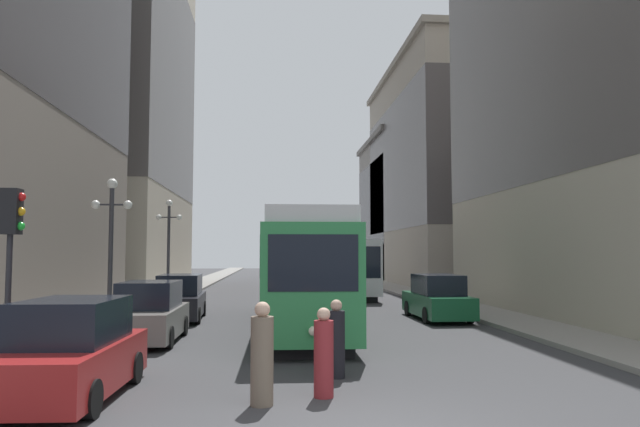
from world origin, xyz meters
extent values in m
cube|color=gray|center=(-7.80, 40.00, 0.07)|extent=(2.56, 120.00, 0.15)
cube|color=gray|center=(7.80, 40.00, 0.07)|extent=(2.56, 120.00, 0.15)
cube|color=black|center=(-0.41, 12.78, 0.17)|extent=(2.39, 13.14, 0.35)
cube|color=#2D8447|center=(-0.41, 12.78, 1.90)|extent=(2.80, 14.29, 3.10)
cube|color=black|center=(-0.41, 12.78, 2.60)|extent=(2.82, 13.72, 1.08)
cube|color=silver|center=(-0.41, 12.78, 3.67)|extent=(2.59, 14.00, 0.44)
cube|color=black|center=(-0.51, 5.67, 2.44)|extent=(2.21, 0.11, 1.40)
sphere|color=#F2EACC|center=(-0.51, 5.60, 0.80)|extent=(0.24, 0.24, 0.24)
cube|color=black|center=(3.08, 28.56, 0.17)|extent=(2.37, 10.81, 0.35)
cube|color=silver|center=(3.08, 28.56, 1.90)|extent=(2.77, 11.75, 3.10)
cube|color=black|center=(3.08, 28.56, 2.44)|extent=(2.79, 11.29, 1.30)
cube|color=black|center=(3.19, 22.73, 2.21)|extent=(2.31, 0.12, 1.71)
cylinder|color=black|center=(-6.00, 14.12, 0.32)|extent=(0.21, 0.65, 0.64)
cylinder|color=black|center=(-6.14, 17.09, 0.32)|extent=(0.21, 0.65, 0.64)
cylinder|color=black|center=(-4.30, 14.19, 0.32)|extent=(0.21, 0.65, 0.64)
cylinder|color=black|center=(-4.43, 17.17, 0.32)|extent=(0.21, 0.65, 0.64)
cube|color=black|center=(-5.22, 15.64, 0.60)|extent=(2.01, 4.88, 0.84)
cube|color=black|center=(-5.22, 15.76, 1.42)|extent=(1.70, 2.71, 0.80)
cylinder|color=black|center=(-6.03, 3.91, 0.32)|extent=(0.20, 0.65, 0.64)
cylinder|color=black|center=(-4.41, 1.20, 0.32)|extent=(0.20, 0.65, 0.64)
cylinder|color=black|center=(-4.32, 3.85, 0.32)|extent=(0.20, 0.65, 0.64)
cube|color=maroon|center=(-5.22, 2.56, 0.60)|extent=(1.94, 4.33, 0.84)
cube|color=black|center=(-5.21, 2.66, 1.42)|extent=(1.66, 2.40, 0.80)
cylinder|color=black|center=(6.06, 16.49, 0.32)|extent=(0.18, 0.64, 0.64)
cylinder|color=black|center=(6.08, 13.50, 0.32)|extent=(0.18, 0.64, 0.64)
cylinder|color=black|center=(4.35, 16.48, 0.32)|extent=(0.18, 0.64, 0.64)
cylinder|color=black|center=(4.37, 13.49, 0.32)|extent=(0.18, 0.64, 0.64)
cube|color=#14512D|center=(5.22, 14.99, 0.60)|extent=(1.83, 4.84, 0.84)
cube|color=black|center=(5.22, 14.87, 1.42)|extent=(1.60, 2.66, 0.80)
cylinder|color=black|center=(-6.08, 8.26, 0.32)|extent=(0.18, 0.64, 0.64)
cylinder|color=black|center=(-6.07, 11.02, 0.32)|extent=(0.18, 0.64, 0.64)
cylinder|color=black|center=(-4.37, 8.26, 0.32)|extent=(0.18, 0.64, 0.64)
cylinder|color=black|center=(-4.36, 11.01, 0.32)|extent=(0.18, 0.64, 0.64)
cube|color=slate|center=(-5.22, 9.64, 0.60)|extent=(1.82, 4.45, 0.84)
cube|color=black|center=(-5.22, 9.75, 1.42)|extent=(1.59, 2.45, 0.80)
cylinder|color=black|center=(-0.12, 4.06, 0.71)|extent=(0.37, 0.37, 1.43)
sphere|color=tan|center=(-0.12, 4.06, 1.54)|extent=(0.26, 0.26, 0.26)
cylinder|color=maroon|center=(-0.55, 2.36, 0.71)|extent=(0.37, 0.37, 1.42)
sphere|color=tan|center=(-0.55, 2.36, 1.53)|extent=(0.25, 0.25, 0.25)
cylinder|color=#6B5B4C|center=(-1.68, 1.86, 0.78)|extent=(0.41, 0.41, 1.55)
sphere|color=tan|center=(-1.68, 1.86, 1.68)|extent=(0.28, 0.28, 0.28)
cylinder|color=#232328|center=(-6.92, 3.91, 2.08)|extent=(0.12, 0.12, 3.87)
cube|color=black|center=(-6.92, 3.91, 3.54)|extent=(0.36, 0.36, 0.95)
sphere|color=red|center=(-6.72, 3.91, 3.84)|extent=(0.18, 0.18, 0.18)
sphere|color=gold|center=(-6.72, 3.91, 3.54)|extent=(0.18, 0.18, 0.18)
sphere|color=green|center=(-6.72, 3.91, 3.24)|extent=(0.18, 0.18, 0.18)
cylinder|color=#333338|center=(-7.12, 12.36, 2.55)|extent=(0.16, 0.16, 4.81)
sphere|color=white|center=(-7.12, 12.36, 5.12)|extent=(0.36, 0.36, 0.36)
sphere|color=white|center=(-7.67, 12.36, 4.38)|extent=(0.31, 0.31, 0.31)
sphere|color=white|center=(-6.57, 12.36, 4.38)|extent=(0.31, 0.31, 0.31)
cube|color=#333338|center=(-7.12, 12.36, 4.38)|extent=(1.10, 0.06, 0.06)
cylinder|color=#333338|center=(-7.12, 23.98, 2.71)|extent=(0.16, 0.16, 5.12)
sphere|color=white|center=(-7.12, 23.98, 5.43)|extent=(0.36, 0.36, 0.36)
sphere|color=white|center=(-7.67, 23.98, 4.65)|extent=(0.31, 0.31, 0.31)
sphere|color=white|center=(-6.57, 23.98, 4.65)|extent=(0.31, 0.31, 0.31)
cube|color=#333338|center=(-7.12, 23.98, 4.65)|extent=(1.10, 0.06, 0.06)
cube|color=#B2A893|center=(-15.84, 38.05, 14.77)|extent=(13.51, 20.47, 29.53)
cube|color=#595451|center=(-15.84, 38.05, 16.24)|extent=(13.55, 20.51, 17.72)
cube|color=#A89E8E|center=(16.49, 42.28, 9.38)|extent=(14.82, 23.17, 18.75)
cube|color=#544F4E|center=(16.49, 42.28, 10.31)|extent=(14.86, 23.21, 11.25)
cube|color=gray|center=(16.49, 42.28, 19.00)|extent=(15.42, 23.77, 0.50)
cube|color=gray|center=(16.21, 54.01, 7.25)|extent=(14.27, 15.41, 14.50)
cube|color=#423F43|center=(16.21, 54.01, 7.98)|extent=(14.31, 15.45, 8.70)
cube|color=slate|center=(16.21, 54.01, 14.75)|extent=(14.87, 16.01, 0.50)
camera|label=1|loc=(-1.53, -8.77, 2.66)|focal=33.18mm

